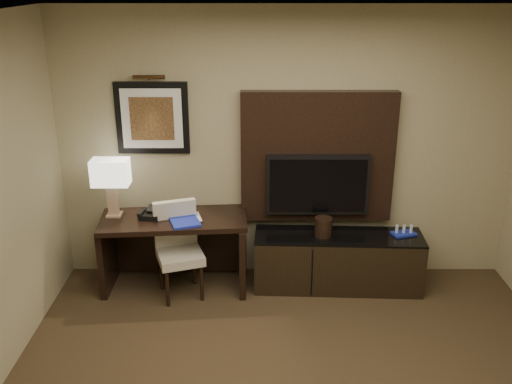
{
  "coord_description": "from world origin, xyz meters",
  "views": [
    {
      "loc": [
        -0.29,
        -2.89,
        2.95
      ],
      "look_at": [
        -0.3,
        1.8,
        1.15
      ],
      "focal_mm": 40.0,
      "sensor_mm": 36.0,
      "label": 1
    }
  ],
  "objects_px": {
    "desk_chair": "(180,255)",
    "desk_phone": "(150,213)",
    "ice_bucket": "(323,227)",
    "credenza": "(337,261)",
    "minibar_tray": "(404,231)",
    "desk": "(175,252)",
    "tv": "(318,185)",
    "table_lamp": "(112,189)"
  },
  "relations": [
    {
      "from": "desk_chair",
      "to": "desk_phone",
      "type": "height_order",
      "value": "desk_chair"
    },
    {
      "from": "desk_phone",
      "to": "ice_bucket",
      "type": "distance_m",
      "value": 1.67
    },
    {
      "from": "credenza",
      "to": "minibar_tray",
      "type": "relative_size",
      "value": 7.14
    },
    {
      "from": "desk",
      "to": "tv",
      "type": "distance_m",
      "value": 1.55
    },
    {
      "from": "table_lamp",
      "to": "minibar_tray",
      "type": "relative_size",
      "value": 2.39
    },
    {
      "from": "desk",
      "to": "desk_phone",
      "type": "distance_m",
      "value": 0.48
    },
    {
      "from": "tv",
      "to": "minibar_tray",
      "type": "xyz_separation_m",
      "value": [
        0.84,
        -0.17,
        -0.41
      ]
    },
    {
      "from": "desk",
      "to": "table_lamp",
      "type": "height_order",
      "value": "table_lamp"
    },
    {
      "from": "desk",
      "to": "ice_bucket",
      "type": "xyz_separation_m",
      "value": [
        1.45,
        -0.01,
        0.28
      ]
    },
    {
      "from": "desk",
      "to": "ice_bucket",
      "type": "height_order",
      "value": "ice_bucket"
    },
    {
      "from": "desk",
      "to": "tv",
      "type": "height_order",
      "value": "tv"
    },
    {
      "from": "desk",
      "to": "minibar_tray",
      "type": "xyz_separation_m",
      "value": [
        2.24,
        0.02,
        0.23
      ]
    },
    {
      "from": "tv",
      "to": "desk_chair",
      "type": "bearing_deg",
      "value": -165.03
    },
    {
      "from": "credenza",
      "to": "ice_bucket",
      "type": "distance_m",
      "value": 0.41
    },
    {
      "from": "table_lamp",
      "to": "desk_phone",
      "type": "distance_m",
      "value": 0.43
    },
    {
      "from": "minibar_tray",
      "to": "table_lamp",
      "type": "bearing_deg",
      "value": 179.28
    },
    {
      "from": "tv",
      "to": "minibar_tray",
      "type": "height_order",
      "value": "tv"
    },
    {
      "from": "table_lamp",
      "to": "desk_phone",
      "type": "xyz_separation_m",
      "value": [
        0.36,
        -0.06,
        -0.23
      ]
    },
    {
      "from": "credenza",
      "to": "desk_chair",
      "type": "xyz_separation_m",
      "value": [
        -1.54,
        -0.17,
        0.15
      ]
    },
    {
      "from": "credenza",
      "to": "ice_bucket",
      "type": "xyz_separation_m",
      "value": [
        -0.16,
        -0.01,
        0.38
      ]
    },
    {
      "from": "table_lamp",
      "to": "desk_phone",
      "type": "height_order",
      "value": "table_lamp"
    },
    {
      "from": "tv",
      "to": "table_lamp",
      "type": "relative_size",
      "value": 1.83
    },
    {
      "from": "credenza",
      "to": "desk_chair",
      "type": "height_order",
      "value": "desk_chair"
    },
    {
      "from": "minibar_tray",
      "to": "desk_chair",
      "type": "bearing_deg",
      "value": -175.15
    },
    {
      "from": "ice_bucket",
      "to": "minibar_tray",
      "type": "height_order",
      "value": "ice_bucket"
    },
    {
      "from": "table_lamp",
      "to": "minibar_tray",
      "type": "xyz_separation_m",
      "value": [
        2.82,
        -0.04,
        -0.42
      ]
    },
    {
      "from": "minibar_tray",
      "to": "desk_phone",
      "type": "bearing_deg",
      "value": -179.5
    },
    {
      "from": "credenza",
      "to": "minibar_tray",
      "type": "xyz_separation_m",
      "value": [
        0.63,
        0.02,
        0.32
      ]
    },
    {
      "from": "tv",
      "to": "minibar_tray",
      "type": "distance_m",
      "value": 0.95
    },
    {
      "from": "desk_chair",
      "to": "desk_phone",
      "type": "distance_m",
      "value": 0.5
    },
    {
      "from": "desk",
      "to": "tv",
      "type": "xyz_separation_m",
      "value": [
        1.4,
        0.19,
        0.65
      ]
    },
    {
      "from": "minibar_tray",
      "to": "ice_bucket",
      "type": "bearing_deg",
      "value": -177.95
    },
    {
      "from": "desk_phone",
      "to": "credenza",
      "type": "bearing_deg",
      "value": 8.5
    },
    {
      "from": "desk",
      "to": "table_lamp",
      "type": "relative_size",
      "value": 2.56
    },
    {
      "from": "desk",
      "to": "table_lamp",
      "type": "xyz_separation_m",
      "value": [
        -0.58,
        0.05,
        0.65
      ]
    },
    {
      "from": "desk",
      "to": "desk_chair",
      "type": "bearing_deg",
      "value": -71.84
    },
    {
      "from": "desk_phone",
      "to": "desk",
      "type": "bearing_deg",
      "value": 9.11
    },
    {
      "from": "minibar_tray",
      "to": "desk",
      "type": "bearing_deg",
      "value": -179.52
    },
    {
      "from": "credenza",
      "to": "table_lamp",
      "type": "relative_size",
      "value": 2.99
    },
    {
      "from": "tv",
      "to": "desk_phone",
      "type": "distance_m",
      "value": 1.65
    },
    {
      "from": "ice_bucket",
      "to": "desk_chair",
      "type": "bearing_deg",
      "value": -173.56
    },
    {
      "from": "tv",
      "to": "desk_phone",
      "type": "bearing_deg",
      "value": -173.21
    }
  ]
}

